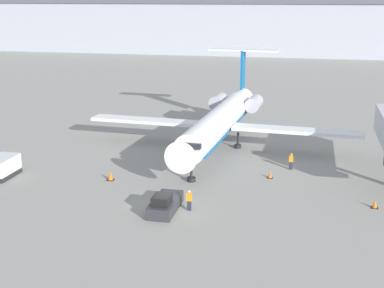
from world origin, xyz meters
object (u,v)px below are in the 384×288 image
(worker_by_wing, at_px, (291,161))
(traffic_cone_right, at_px, (270,175))
(airplane_main, at_px, (221,120))
(traffic_cone_left, at_px, (110,176))
(traffic_cone_mid, at_px, (375,204))
(luggage_cart, at_px, (2,167))
(pushback_tug, at_px, (165,204))
(worker_near_tug, at_px, (189,200))

(worker_by_wing, height_order, traffic_cone_right, worker_by_wing)
(airplane_main, distance_m, traffic_cone_left, 15.59)
(traffic_cone_mid, bearing_deg, worker_by_wing, 129.51)
(traffic_cone_left, bearing_deg, luggage_cart, -172.50)
(luggage_cart, relative_size, traffic_cone_right, 5.55)
(airplane_main, distance_m, traffic_cone_mid, 21.34)
(pushback_tug, bearing_deg, traffic_cone_left, 139.20)
(traffic_cone_right, bearing_deg, luggage_cart, -168.11)
(worker_near_tug, bearing_deg, traffic_cone_left, 148.15)
(pushback_tug, height_order, traffic_cone_left, pushback_tug)
(worker_near_tug, xyz_separation_m, traffic_cone_left, (-8.81, 5.47, -0.48))
(pushback_tug, relative_size, traffic_cone_left, 5.60)
(worker_near_tug, distance_m, traffic_cone_mid, 15.04)
(pushback_tug, height_order, traffic_cone_right, pushback_tug)
(worker_near_tug, height_order, traffic_cone_left, worker_near_tug)
(luggage_cart, bearing_deg, traffic_cone_left, 7.50)
(traffic_cone_right, distance_m, traffic_cone_mid, 10.46)
(worker_near_tug, xyz_separation_m, traffic_cone_right, (5.67, 9.33, -0.58))
(worker_by_wing, distance_m, traffic_cone_right, 3.59)
(pushback_tug, relative_size, worker_near_tug, 2.76)
(traffic_cone_mid, bearing_deg, pushback_tug, -165.25)
(pushback_tug, height_order, luggage_cart, luggage_cart)
(pushback_tug, distance_m, luggage_cart, 17.88)
(worker_near_tug, relative_size, traffic_cone_mid, 2.46)
(traffic_cone_right, bearing_deg, airplane_main, 124.81)
(worker_by_wing, bearing_deg, pushback_tug, -125.76)
(worker_by_wing, bearing_deg, luggage_cart, -162.68)
(traffic_cone_right, relative_size, traffic_cone_mid, 0.94)
(airplane_main, xyz_separation_m, luggage_cart, (-18.45, -14.34, -2.34))
(pushback_tug, bearing_deg, airplane_main, 86.43)
(airplane_main, bearing_deg, traffic_cone_left, -122.05)
(pushback_tug, xyz_separation_m, worker_by_wing, (9.31, 12.92, 0.25))
(airplane_main, bearing_deg, worker_near_tug, -87.90)
(airplane_main, xyz_separation_m, traffic_cone_right, (6.34, -9.12, -2.99))
(luggage_cart, height_order, traffic_cone_mid, luggage_cart)
(airplane_main, relative_size, worker_near_tug, 18.17)
(airplane_main, bearing_deg, worker_by_wing, -36.72)
(airplane_main, distance_m, pushback_tug, 19.21)
(traffic_cone_left, bearing_deg, worker_by_wing, 23.08)
(pushback_tug, xyz_separation_m, traffic_cone_left, (-6.95, 6.00, -0.20))
(airplane_main, relative_size, traffic_cone_right, 47.51)
(luggage_cart, xyz_separation_m, traffic_cone_left, (10.32, 1.36, -0.56))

